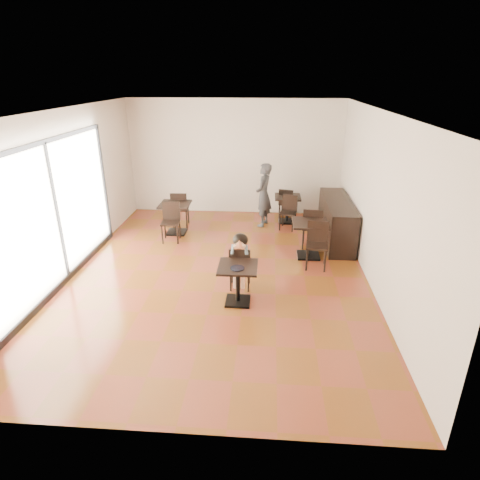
# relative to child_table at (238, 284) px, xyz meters

# --- Properties ---
(floor) EXTENTS (6.00, 8.00, 0.01)m
(floor) POSITION_rel_child_table_xyz_m (-0.50, 1.11, -0.36)
(floor) COLOR brown
(floor) RESTS_ON ground
(ceiling) EXTENTS (6.00, 8.00, 0.01)m
(ceiling) POSITION_rel_child_table_xyz_m (-0.50, 1.11, 2.84)
(ceiling) COLOR white
(ceiling) RESTS_ON floor
(wall_back) EXTENTS (6.00, 0.01, 3.20)m
(wall_back) POSITION_rel_child_table_xyz_m (-0.50, 5.11, 1.24)
(wall_back) COLOR beige
(wall_back) RESTS_ON floor
(wall_front) EXTENTS (6.00, 0.01, 3.20)m
(wall_front) POSITION_rel_child_table_xyz_m (-0.50, -2.89, 1.24)
(wall_front) COLOR beige
(wall_front) RESTS_ON floor
(wall_left) EXTENTS (0.01, 8.00, 3.20)m
(wall_left) POSITION_rel_child_table_xyz_m (-3.50, 1.11, 1.24)
(wall_left) COLOR beige
(wall_left) RESTS_ON floor
(wall_right) EXTENTS (0.01, 8.00, 3.20)m
(wall_right) POSITION_rel_child_table_xyz_m (2.50, 1.11, 1.24)
(wall_right) COLOR beige
(wall_right) RESTS_ON floor
(storefront_window) EXTENTS (0.04, 4.50, 2.60)m
(storefront_window) POSITION_rel_child_table_xyz_m (-3.47, 0.61, 1.04)
(storefront_window) COLOR white
(storefront_window) RESTS_ON floor
(child_table) EXTENTS (0.68, 0.68, 0.72)m
(child_table) POSITION_rel_child_table_xyz_m (0.00, 0.00, 0.00)
(child_table) COLOR black
(child_table) RESTS_ON floor
(child_chair) EXTENTS (0.39, 0.39, 0.87)m
(child_chair) POSITION_rel_child_table_xyz_m (0.00, 0.55, 0.07)
(child_chair) COLOR black
(child_chair) RESTS_ON floor
(child) EXTENTS (0.39, 0.55, 1.09)m
(child) POSITION_rel_child_table_xyz_m (0.00, 0.55, 0.19)
(child) COLOR slate
(child) RESTS_ON child_chair
(plate) EXTENTS (0.24, 0.24, 0.01)m
(plate) POSITION_rel_child_table_xyz_m (0.00, -0.10, 0.37)
(plate) COLOR black
(plate) RESTS_ON child_table
(pizza_slice) EXTENTS (0.25, 0.19, 0.06)m
(pizza_slice) POSITION_rel_child_table_xyz_m (0.00, 0.36, 0.58)
(pizza_slice) COLOR tan
(pizza_slice) RESTS_ON child
(adult_patron) EXTENTS (0.55, 0.70, 1.68)m
(adult_patron) POSITION_rel_child_table_xyz_m (0.36, 4.01, 0.48)
(adult_patron) COLOR #3A3B3F
(adult_patron) RESTS_ON floor
(cafe_table_mid) EXTENTS (0.85, 0.85, 0.81)m
(cafe_table_mid) POSITION_rel_child_table_xyz_m (1.42, 2.07, 0.05)
(cafe_table_mid) COLOR black
(cafe_table_mid) RESTS_ON floor
(cafe_table_left) EXTENTS (0.80, 0.80, 0.79)m
(cafe_table_left) POSITION_rel_child_table_xyz_m (-1.85, 3.27, 0.03)
(cafe_table_left) COLOR black
(cafe_table_left) RESTS_ON floor
(cafe_table_back) EXTENTS (0.85, 0.85, 0.73)m
(cafe_table_back) POSITION_rel_child_table_xyz_m (1.01, 4.31, 0.01)
(cafe_table_back) COLOR black
(cafe_table_back) RESTS_ON floor
(chair_mid_a) EXTENTS (0.49, 0.49, 0.98)m
(chair_mid_a) POSITION_rel_child_table_xyz_m (1.53, 2.62, 0.13)
(chair_mid_a) COLOR black
(chair_mid_a) RESTS_ON floor
(chair_mid_b) EXTENTS (0.49, 0.49, 0.98)m
(chair_mid_b) POSITION_rel_child_table_xyz_m (1.53, 1.52, 0.13)
(chair_mid_b) COLOR black
(chair_mid_b) RESTS_ON floor
(chair_left_a) EXTENTS (0.45, 0.45, 0.95)m
(chair_left_a) POSITION_rel_child_table_xyz_m (-1.85, 3.82, 0.11)
(chair_left_a) COLOR black
(chair_left_a) RESTS_ON floor
(chair_left_b) EXTENTS (0.45, 0.45, 0.95)m
(chair_left_b) POSITION_rel_child_table_xyz_m (-1.85, 2.72, 0.11)
(chair_left_b) COLOR black
(chair_left_b) RESTS_ON floor
(chair_back_a) EXTENTS (0.49, 0.49, 0.88)m
(chair_back_a) POSITION_rel_child_table_xyz_m (1.01, 4.61, 0.08)
(chair_back_a) COLOR black
(chair_back_a) RESTS_ON floor
(chair_back_b) EXTENTS (0.49, 0.49, 0.88)m
(chair_back_b) POSITION_rel_child_table_xyz_m (1.01, 3.76, 0.08)
(chair_back_b) COLOR black
(chair_back_b) RESTS_ON floor
(service_counter) EXTENTS (0.60, 2.40, 1.00)m
(service_counter) POSITION_rel_child_table_xyz_m (2.15, 3.11, 0.14)
(service_counter) COLOR black
(service_counter) RESTS_ON floor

